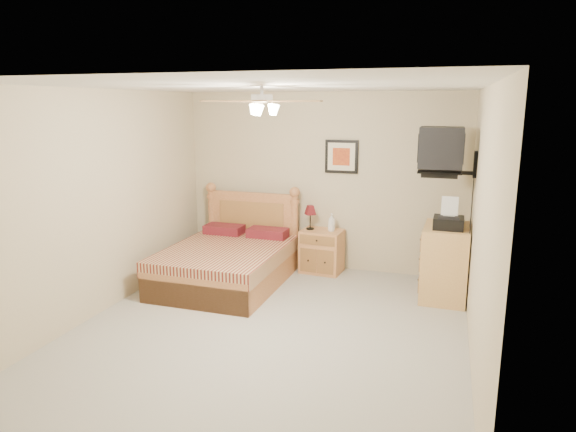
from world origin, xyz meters
The scene contains 17 objects.
floor centered at (0.00, 0.00, 0.00)m, with size 4.50×4.50×0.00m, color #9A968B.
ceiling centered at (0.00, 0.00, 2.50)m, with size 4.00×4.50×0.04m, color white.
wall_back centered at (0.00, 2.25, 1.25)m, with size 4.00×0.04×2.50m, color #BEAF8C.
wall_front centered at (0.00, -2.25, 1.25)m, with size 4.00×0.04×2.50m, color #BEAF8C.
wall_left centered at (-2.00, 0.00, 1.25)m, with size 0.04×4.50×2.50m, color #BEAF8C.
wall_right centered at (2.00, 0.00, 1.25)m, with size 0.04×4.50×2.50m, color #BEAF8C.
bed centered at (-1.02, 1.12, 0.60)m, with size 1.41×1.85×1.20m, color #A46132, non-canonical shape.
nightstand centered at (0.06, 2.00, 0.30)m, with size 0.56×0.42×0.61m, color #C57D3D.
table_lamp centered at (-0.11, 2.02, 0.78)m, with size 0.19×0.19×0.34m, color maroon, non-canonical shape.
lotion_bottle centered at (0.20, 2.00, 0.73)m, with size 0.10×0.10×0.25m, color silver.
framed_picture centered at (0.27, 2.23, 1.62)m, with size 0.46×0.04×0.46m, color black.
dresser centered at (1.73, 1.48, 0.45)m, with size 0.53×0.77×0.90m, color tan.
fax_machine centered at (1.74, 1.36, 1.09)m, with size 0.34×0.36×0.36m, color black, non-canonical shape.
magazine_lower centered at (1.71, 1.73, 0.92)m, with size 0.20×0.28×0.03m, color beige.
magazine_upper centered at (1.72, 1.72, 0.94)m, with size 0.21×0.29×0.02m, color tan.
wall_tv centered at (1.75, 1.34, 1.81)m, with size 0.56×0.46×0.58m, color black, non-canonical shape.
ceiling_fan centered at (0.00, -0.20, 2.36)m, with size 1.14×1.14×0.28m, color silver, non-canonical shape.
Camera 1 is at (1.69, -4.78, 2.34)m, focal length 32.00 mm.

